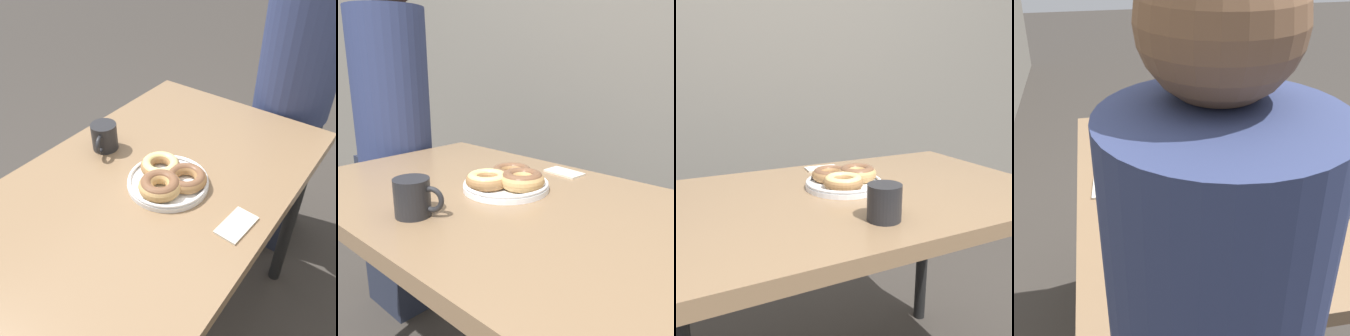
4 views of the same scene
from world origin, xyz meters
The scene contains 6 objects.
ground_plane centered at (0.00, 0.00, 0.00)m, with size 14.00×14.00×0.00m, color #38332D.
dining_table centered at (0.00, 0.15, 0.68)m, with size 1.13×0.71×0.77m.
donut_plate centered at (-0.01, 0.20, 0.80)m, with size 0.25×0.23×0.06m.
coffee_mug centered at (-0.04, -0.07, 0.81)m, with size 0.11×0.08×0.09m.
person_figure centered at (-0.74, 0.29, 0.77)m, with size 0.35×0.30×1.49m.
napkin centered at (0.02, 0.43, 0.77)m, with size 0.12×0.07×0.01m.
Camera 1 is at (0.64, 0.67, 1.46)m, focal length 40.00 mm.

